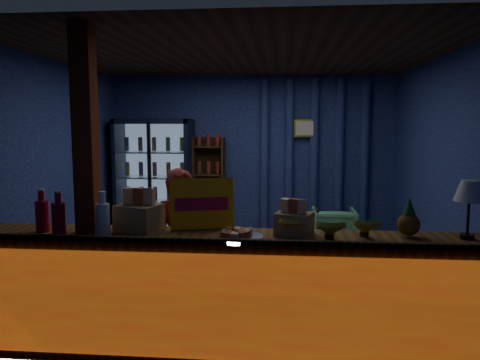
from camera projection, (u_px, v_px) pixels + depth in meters
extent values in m
plane|color=#515154|center=(240.00, 275.00, 5.66)|extent=(4.60, 4.60, 0.00)
plane|color=navy|center=(252.00, 156.00, 7.68)|extent=(4.60, 0.00, 4.60)
plane|color=navy|center=(212.00, 197.00, 3.33)|extent=(4.60, 0.00, 4.60)
plane|color=navy|center=(53.00, 167.00, 5.72)|extent=(0.00, 4.40, 4.40)
plane|color=navy|center=(442.00, 170.00, 5.30)|extent=(0.00, 4.40, 4.40)
plane|color=#472D19|center=(240.00, 55.00, 5.35)|extent=(4.60, 4.60, 0.00)
cube|color=brown|center=(219.00, 293.00, 3.73)|extent=(4.40, 0.55, 0.95)
cube|color=red|center=(213.00, 307.00, 3.44)|extent=(4.35, 0.02, 0.81)
cube|color=#3E2B13|center=(213.00, 241.00, 3.40)|extent=(4.40, 0.04, 0.04)
cube|color=#913515|center=(88.00, 189.00, 3.72)|extent=(0.16, 0.16, 2.60)
cube|color=black|center=(159.00, 176.00, 7.79)|extent=(1.20, 0.06, 1.90)
cube|color=black|center=(121.00, 178.00, 7.57)|extent=(0.06, 0.60, 1.90)
cube|color=black|center=(190.00, 179.00, 7.47)|extent=(0.06, 0.60, 1.90)
cube|color=black|center=(154.00, 121.00, 7.41)|extent=(1.20, 0.60, 0.08)
cube|color=black|center=(156.00, 234.00, 7.63)|extent=(1.20, 0.60, 0.08)
cube|color=#99B2D8|center=(159.00, 177.00, 7.74)|extent=(1.08, 0.02, 1.74)
cube|color=white|center=(150.00, 180.00, 7.24)|extent=(1.12, 0.02, 1.78)
cube|color=black|center=(150.00, 180.00, 7.22)|extent=(0.05, 0.05, 1.80)
cube|color=silver|center=(156.00, 226.00, 7.61)|extent=(1.08, 0.48, 0.02)
cylinder|color=#A35C17|center=(129.00, 217.00, 7.64)|extent=(0.07, 0.07, 0.22)
cylinder|color=#1E6619|center=(142.00, 218.00, 7.62)|extent=(0.07, 0.07, 0.22)
cylinder|color=#ABB21B|center=(156.00, 218.00, 7.60)|extent=(0.07, 0.07, 0.22)
cylinder|color=navy|center=(169.00, 218.00, 7.58)|extent=(0.07, 0.07, 0.22)
cylinder|color=maroon|center=(183.00, 218.00, 7.56)|extent=(0.07, 0.07, 0.22)
cube|color=silver|center=(155.00, 202.00, 7.56)|extent=(1.08, 0.48, 0.02)
cylinder|color=#1E6619|center=(128.00, 193.00, 7.59)|extent=(0.07, 0.07, 0.22)
cylinder|color=#ABB21B|center=(142.00, 193.00, 7.57)|extent=(0.07, 0.07, 0.22)
cylinder|color=navy|center=(155.00, 194.00, 7.55)|extent=(0.07, 0.07, 0.22)
cylinder|color=maroon|center=(169.00, 194.00, 7.53)|extent=(0.07, 0.07, 0.22)
cylinder|color=#A35C17|center=(183.00, 194.00, 7.51)|extent=(0.07, 0.07, 0.22)
cube|color=silver|center=(155.00, 177.00, 7.52)|extent=(1.08, 0.48, 0.02)
cylinder|color=#ABB21B|center=(128.00, 169.00, 7.54)|extent=(0.07, 0.07, 0.22)
cylinder|color=navy|center=(141.00, 169.00, 7.52)|extent=(0.07, 0.07, 0.22)
cylinder|color=maroon|center=(155.00, 169.00, 7.50)|extent=(0.07, 0.07, 0.22)
cylinder|color=#A35C17|center=(169.00, 169.00, 7.48)|extent=(0.07, 0.07, 0.22)
cylinder|color=#1E6619|center=(182.00, 169.00, 7.46)|extent=(0.07, 0.07, 0.22)
cube|color=silver|center=(154.00, 152.00, 7.47)|extent=(1.08, 0.48, 0.02)
cylinder|color=navy|center=(127.00, 144.00, 7.49)|extent=(0.07, 0.07, 0.22)
cylinder|color=maroon|center=(140.00, 144.00, 7.47)|extent=(0.07, 0.07, 0.22)
cylinder|color=#A35C17|center=(154.00, 144.00, 7.45)|extent=(0.07, 0.07, 0.22)
cylinder|color=#1E6619|center=(168.00, 144.00, 7.43)|extent=(0.07, 0.07, 0.22)
cylinder|color=#ABB21B|center=(182.00, 144.00, 7.41)|extent=(0.07, 0.07, 0.22)
cube|color=#3E2B13|center=(210.00, 186.00, 7.76)|extent=(0.50, 0.02, 1.60)
cube|color=#3E2B13|center=(195.00, 187.00, 7.65)|extent=(0.03, 0.28, 1.60)
cube|color=#3E2B13|center=(223.00, 187.00, 7.61)|extent=(0.03, 0.28, 1.60)
cube|color=#3E2B13|center=(209.00, 229.00, 7.71)|extent=(0.46, 0.26, 0.02)
cube|color=#3E2B13|center=(209.00, 202.00, 7.66)|extent=(0.46, 0.26, 0.02)
cube|color=#3E2B13|center=(209.00, 175.00, 7.60)|extent=(0.46, 0.26, 0.02)
cube|color=#3E2B13|center=(209.00, 147.00, 7.55)|extent=(0.46, 0.26, 0.02)
cylinder|color=navy|center=(265.00, 156.00, 7.60)|extent=(0.14, 0.14, 2.50)
cylinder|color=navy|center=(289.00, 156.00, 7.57)|extent=(0.14, 0.14, 2.50)
cylinder|color=navy|center=(314.00, 156.00, 7.53)|extent=(0.14, 0.14, 2.50)
cylinder|color=navy|center=(339.00, 156.00, 7.50)|extent=(0.14, 0.14, 2.50)
cylinder|color=navy|center=(365.00, 157.00, 7.46)|extent=(0.14, 0.14, 2.50)
cube|color=gold|center=(305.00, 128.00, 7.45)|extent=(0.36, 0.03, 0.28)
cube|color=silver|center=(305.00, 128.00, 7.43)|extent=(0.30, 0.01, 0.22)
imported|color=maroon|center=(182.00, 247.00, 4.23)|extent=(0.59, 0.47, 1.42)
imported|color=#60C17D|center=(334.00, 228.00, 6.92)|extent=(0.63, 0.64, 0.58)
cube|color=#3E2B13|center=(315.00, 231.00, 6.96)|extent=(0.62, 0.55, 0.47)
cylinder|color=#3E2B13|center=(315.00, 213.00, 6.92)|extent=(0.09, 0.09, 0.09)
cube|color=#FFB50D|center=(202.00, 204.00, 3.88)|extent=(0.54, 0.24, 0.42)
cube|color=#BA0C2B|center=(202.00, 204.00, 3.86)|extent=(0.43, 0.15, 0.11)
cylinder|color=#BA0C2B|center=(42.00, 216.00, 3.78)|extent=(0.11, 0.11, 0.25)
cylinder|color=#BA0C2B|center=(41.00, 195.00, 3.76)|extent=(0.05, 0.05, 0.10)
cylinder|color=white|center=(41.00, 190.00, 3.75)|extent=(0.05, 0.05, 0.02)
cylinder|color=#BA0C2B|center=(59.00, 219.00, 3.68)|extent=(0.11, 0.11, 0.25)
cylinder|color=#BA0C2B|center=(58.00, 197.00, 3.66)|extent=(0.05, 0.05, 0.10)
cylinder|color=white|center=(58.00, 192.00, 3.66)|extent=(0.05, 0.05, 0.02)
cylinder|color=silver|center=(85.00, 217.00, 3.75)|extent=(0.11, 0.11, 0.25)
cylinder|color=silver|center=(84.00, 196.00, 3.72)|extent=(0.05, 0.05, 0.10)
cylinder|color=white|center=(84.00, 191.00, 3.72)|extent=(0.05, 0.05, 0.02)
cylinder|color=silver|center=(103.00, 220.00, 3.65)|extent=(0.11, 0.11, 0.25)
cylinder|color=silver|center=(102.00, 198.00, 3.63)|extent=(0.05, 0.05, 0.10)
cylinder|color=white|center=(102.00, 192.00, 3.62)|extent=(0.05, 0.05, 0.02)
cube|color=#99774A|center=(139.00, 217.00, 3.83)|extent=(0.40, 0.36, 0.21)
cube|color=#D1682E|center=(130.00, 196.00, 3.84)|extent=(0.10, 0.08, 0.14)
cube|color=#BF5123|center=(139.00, 196.00, 3.81)|extent=(0.10, 0.08, 0.14)
cube|color=#D1682E|center=(147.00, 197.00, 3.78)|extent=(0.10, 0.08, 0.14)
cube|color=#99774A|center=(294.00, 224.00, 3.68)|extent=(0.33, 0.30, 0.18)
cube|color=#D1682E|center=(286.00, 205.00, 3.68)|extent=(0.08, 0.07, 0.11)
cube|color=#BF5123|center=(294.00, 206.00, 3.66)|extent=(0.08, 0.07, 0.11)
cube|color=#D1682E|center=(303.00, 206.00, 3.63)|extent=(0.08, 0.07, 0.11)
cylinder|color=silver|center=(236.00, 237.00, 3.56)|extent=(0.42, 0.42, 0.02)
cube|color=#D1682E|center=(247.00, 233.00, 3.54)|extent=(0.09, 0.06, 0.05)
cube|color=#BF5123|center=(244.00, 231.00, 3.60)|extent=(0.11, 0.11, 0.05)
cube|color=#D1682E|center=(237.00, 230.00, 3.63)|extent=(0.06, 0.09, 0.05)
cube|color=#BF5123|center=(230.00, 231.00, 3.61)|extent=(0.11, 0.11, 0.05)
cube|color=#D1682E|center=(226.00, 233.00, 3.56)|extent=(0.09, 0.06, 0.05)
cube|color=#BF5123|center=(228.00, 234.00, 3.50)|extent=(0.11, 0.11, 0.05)
cube|color=#D1682E|center=(235.00, 235.00, 3.47)|extent=(0.06, 0.09, 0.05)
cube|color=#BF5123|center=(243.00, 235.00, 3.49)|extent=(0.11, 0.11, 0.05)
cylinder|color=black|center=(467.00, 237.00, 3.55)|extent=(0.11, 0.11, 0.04)
cylinder|color=black|center=(468.00, 216.00, 3.53)|extent=(0.02, 0.02, 0.32)
cone|color=white|center=(470.00, 191.00, 3.50)|extent=(0.23, 0.23, 0.16)
sphere|color=brown|center=(409.00, 225.00, 3.60)|extent=(0.18, 0.18, 0.18)
cone|color=#1E591E|center=(409.00, 206.00, 3.58)|extent=(0.10, 0.10, 0.14)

